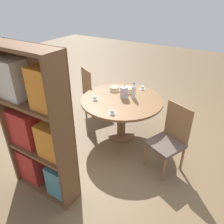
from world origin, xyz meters
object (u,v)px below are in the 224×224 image
(chair_a, at_px, (170,138))
(water_bottle, at_px, (134,92))
(cake_second, at_px, (114,89))
(cup_c, at_px, (95,98))
(cup_b, at_px, (142,88))
(coffee_pot, at_px, (124,92))
(cake_main, at_px, (128,90))
(cup_a, at_px, (112,112))
(chair_b, at_px, (93,91))
(bookshelf, at_px, (38,132))

(chair_a, relative_size, water_bottle, 3.67)
(cake_second, distance_m, cup_c, 0.48)
(cup_b, bearing_deg, chair_a, 134.00)
(coffee_pot, relative_size, cup_c, 2.01)
(water_bottle, height_order, cake_main, water_bottle)
(coffee_pot, xyz_separation_m, water_bottle, (-0.14, -0.08, 0.00))
(chair_a, bearing_deg, cup_a, -145.31)
(cake_main, distance_m, cup_b, 0.28)
(coffee_pot, height_order, cup_b, coffee_pot)
(chair_a, relative_size, cup_c, 8.56)
(cake_second, bearing_deg, chair_a, 155.69)
(chair_b, relative_size, cake_second, 4.89)
(cake_main, distance_m, cup_c, 0.63)
(chair_a, bearing_deg, cake_second, 178.52)
(water_bottle, distance_m, cup_b, 0.40)
(bookshelf, bearing_deg, chair_a, 45.29)
(bookshelf, height_order, water_bottle, bookshelf)
(bookshelf, xyz_separation_m, water_bottle, (-0.37, -1.62, -0.05))
(bookshelf, xyz_separation_m, cup_c, (0.12, -1.23, -0.13))
(chair_a, bearing_deg, water_bottle, 172.99)
(cake_second, bearing_deg, bookshelf, 91.50)
(cup_a, bearing_deg, coffee_pot, -77.83)
(chair_a, distance_m, bookshelf, 1.68)
(cake_main, bearing_deg, cake_second, 17.48)
(bookshelf, relative_size, water_bottle, 7.00)
(cake_main, xyz_separation_m, cake_second, (0.23, 0.07, -0.01))
(cake_second, bearing_deg, chair_b, -16.45)
(cake_main, distance_m, cup_a, 0.80)
(cup_c, bearing_deg, cake_second, -98.98)
(chair_b, height_order, bookshelf, bookshelf)
(chair_a, distance_m, water_bottle, 0.97)
(cup_b, bearing_deg, cup_a, 90.39)
(water_bottle, relative_size, cup_c, 2.34)
(coffee_pot, distance_m, cup_b, 0.48)
(cup_a, bearing_deg, cup_c, -26.74)
(chair_a, height_order, cup_b, chair_a)
(cup_b, bearing_deg, bookshelf, 80.34)
(cake_main, bearing_deg, chair_a, 147.68)
(water_bottle, bearing_deg, cake_main, -41.62)
(water_bottle, bearing_deg, cup_b, -86.42)
(chair_a, xyz_separation_m, bookshelf, (1.16, 1.17, 0.37))
(chair_b, bearing_deg, water_bottle, -165.76)
(water_bottle, xyz_separation_m, cup_a, (0.02, 0.62, -0.08))
(bookshelf, relative_size, cake_main, 8.40)
(cake_main, bearing_deg, cup_c, 60.93)
(coffee_pot, height_order, cake_second, coffee_pot)
(cake_second, xyz_separation_m, cup_c, (0.08, 0.48, -0.01))
(chair_b, bearing_deg, coffee_pot, -172.33)
(water_bottle, bearing_deg, bookshelf, 77.26)
(coffee_pot, xyz_separation_m, cup_b, (-0.11, -0.47, -0.08))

